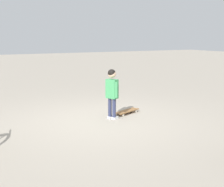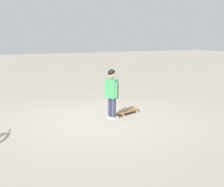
% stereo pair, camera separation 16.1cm
% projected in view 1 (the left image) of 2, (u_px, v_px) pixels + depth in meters
% --- Properties ---
extents(ground_plane, '(50.00, 50.00, 0.00)m').
position_uv_depth(ground_plane, '(96.00, 121.00, 6.52)').
color(ground_plane, '#9E9384').
extents(child_person, '(0.41, 0.25, 1.06)m').
position_uv_depth(child_person, '(112.00, 88.00, 6.59)').
color(child_person, '#2D3351').
rests_on(child_person, ground).
extents(skateboard, '(0.44, 0.71, 0.07)m').
position_uv_depth(skateboard, '(127.00, 111.00, 7.15)').
color(skateboard, olive).
rests_on(skateboard, ground).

